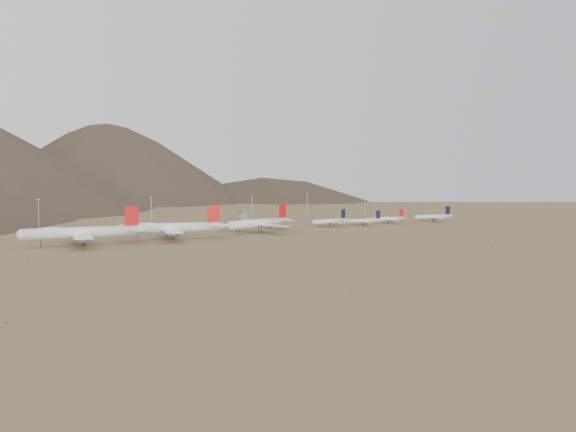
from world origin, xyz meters
TOP-DOWN VIEW (x-y plane):
  - ground at (0.00, 0.00)m, footprint 3000.00×3000.00m
  - mountain_ridge at (0.00, 900.00)m, footprint 4400.00×1000.00m
  - widebody_west at (-144.84, 23.37)m, footprint 76.04×59.63m
  - widebody_centre at (-86.66, 24.06)m, footprint 72.31×57.48m
  - widebody_east at (-13.94, 27.86)m, footprint 68.78×54.04m
  - narrowbody_a at (63.85, 36.14)m, footprint 42.81×30.78m
  - narrowbody_b at (94.82, 28.30)m, footprint 36.09×27.04m
  - narrowbody_c at (129.16, 31.18)m, footprint 37.85×27.81m
  - narrowbody_d at (178.03, 19.84)m, footprint 41.62×30.96m
  - control_tower at (30.00, 120.00)m, footprint 8.00×8.00m
  - mast_far_west at (-148.73, 111.65)m, footprint 2.00×0.60m
  - mast_west at (-54.66, 130.97)m, footprint 2.00×0.60m
  - mast_centre at (28.16, 102.01)m, footprint 2.00×0.60m
  - mast_east at (128.83, 147.94)m, footprint 2.00×0.60m
  - mast_far_east at (186.42, 119.60)m, footprint 2.00×0.60m
  - desert_scrub at (36.53, -78.11)m, footprint 429.60×178.47m

SIDE VIEW (x-z plane):
  - ground at x=0.00m, z-range 0.00..0.00m
  - desert_scrub at x=36.53m, z-range -0.13..0.81m
  - narrowbody_b at x=94.82m, z-range -2.20..10.32m
  - narrowbody_c at x=129.16m, z-range -2.22..10.45m
  - narrowbody_a at x=63.85m, z-range -2.48..11.64m
  - narrowbody_d at x=178.03m, z-range -2.49..11.72m
  - control_tower at x=30.00m, z-range -0.68..11.32m
  - widebody_east at x=-13.94m, z-range -3.22..17.52m
  - widebody_centre at x=-86.66m, z-range -3.45..18.80m
  - widebody_west at x=-144.84m, z-range -3.55..19.32m
  - mast_far_west at x=-148.73m, z-range 1.35..27.05m
  - mast_west at x=-54.66m, z-range 1.35..27.05m
  - mast_centre at x=28.16m, z-range 1.35..27.05m
  - mast_east at x=128.83m, z-range 1.35..27.05m
  - mast_far_east at x=186.42m, z-range 1.35..27.05m
  - mountain_ridge at x=0.00m, z-range 0.00..300.00m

